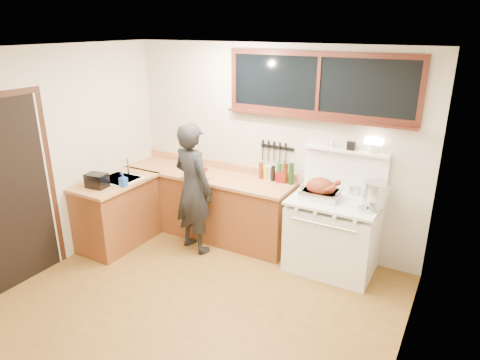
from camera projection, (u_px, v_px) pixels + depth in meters
The scene contains 20 objects.
ground_plane at pixel (197, 305), 4.55m from camera, with size 4.00×3.50×0.02m, color brown.
room_shell at pixel (191, 156), 3.98m from camera, with size 4.10×3.60×2.65m.
counter_back at pixel (208, 204), 5.94m from camera, with size 2.44×0.64×1.00m.
counter_left at pixel (117, 212), 5.68m from camera, with size 0.64×1.09×0.90m.
sink_unit at pixel (120, 183), 5.60m from camera, with size 0.50×0.45×0.37m.
vintage_stove at pixel (333, 233), 5.08m from camera, with size 1.02×0.74×1.61m.
back_window at pixel (318, 92), 4.97m from camera, with size 2.32×0.13×0.77m.
left_doorway at pixel (13, 192), 4.64m from camera, with size 0.02×1.04×2.17m.
knife_strip at pixel (276, 148), 5.47m from camera, with size 0.46×0.03×0.28m.
man at pixel (193, 189), 5.41m from camera, with size 0.70×0.55×1.70m.
soap_bottle at pixel (123, 180), 5.29m from camera, with size 0.09×0.09×0.18m.
toaster at pixel (97, 181), 5.27m from camera, with size 0.27×0.20×0.18m.
cutting_board at pixel (199, 172), 5.69m from camera, with size 0.45×0.39×0.13m.
roast_turkey at pixel (321, 190), 4.94m from camera, with size 0.47×0.35×0.25m.
stockpot at pixel (376, 193), 4.76m from camera, with size 0.29×0.29×0.26m.
saucepan at pixel (354, 189), 5.09m from camera, with size 0.15×0.27×0.11m.
pot_lid at pixel (368, 209), 4.65m from camera, with size 0.28×0.28×0.04m.
coffee_tin at pixel (280, 177), 5.46m from camera, with size 0.11×0.09×0.14m.
pitcher at pixel (268, 173), 5.56m from camera, with size 0.11×0.11×0.17m.
bottle_cluster at pixel (278, 173), 5.45m from camera, with size 0.49×0.07×0.28m.
Camera 1 is at (2.27, -3.10, 2.81)m, focal length 32.00 mm.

